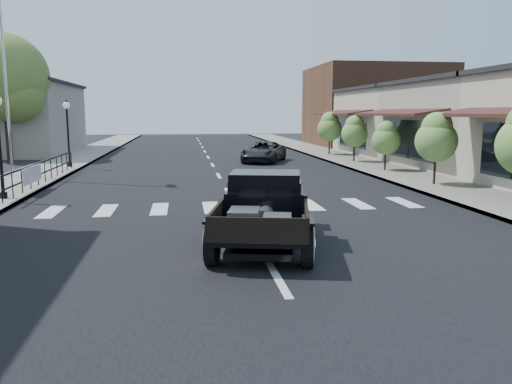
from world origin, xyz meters
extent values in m
plane|color=black|center=(0.00, 0.00, 0.00)|extent=(120.00, 120.00, 0.00)
cube|color=black|center=(0.00, 15.00, 0.01)|extent=(14.00, 80.00, 0.02)
cube|color=gray|center=(-8.50, 15.00, 0.07)|extent=(3.00, 80.00, 0.15)
cube|color=gray|center=(8.50, 15.00, 0.07)|extent=(3.00, 80.00, 0.15)
cube|color=#AA9F8E|center=(15.00, 13.00, 2.25)|extent=(10.00, 9.00, 4.50)
cube|color=#BBB19E|center=(15.00, 22.00, 2.25)|extent=(10.00, 9.00, 4.50)
cube|color=brown|center=(15.50, 32.00, 3.50)|extent=(11.00, 10.00, 7.00)
cylinder|color=silver|center=(-9.20, 12.00, 5.69)|extent=(0.12, 0.12, 11.08)
imported|color=black|center=(3.18, 18.36, 0.62)|extent=(3.61, 4.91, 1.24)
camera|label=1|loc=(-1.63, -11.44, 2.97)|focal=35.00mm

